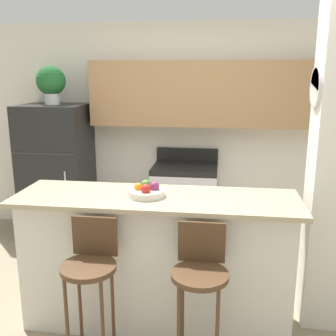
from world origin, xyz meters
TOP-DOWN VIEW (x-y plane):
  - ground_plane at (0.00, 0.00)m, footprint 14.00×14.00m
  - wall_back at (0.13, 1.91)m, footprint 5.60×0.38m
  - pillar_right at (1.33, 0.22)m, footprint 0.38×0.32m
  - counter_bar at (0.00, 0.00)m, footprint 2.15×0.65m
  - refrigerator at (-1.48, 1.59)m, footprint 0.76×0.70m
  - stove_range at (0.07, 1.65)m, footprint 0.75×0.59m
  - bar_stool_left at (-0.37, -0.47)m, footprint 0.37×0.37m
  - bar_stool_right at (0.37, -0.47)m, footprint 0.37×0.37m
  - potted_plant_on_fridge at (-1.48, 1.59)m, footprint 0.33×0.33m
  - fruit_bowl at (-0.07, -0.01)m, footprint 0.28×0.28m
  - trash_bin at (-0.88, 1.36)m, footprint 0.28×0.28m

SIDE VIEW (x-z plane):
  - ground_plane at x=0.00m, z-range 0.00..0.00m
  - trash_bin at x=-0.88m, z-range 0.00..0.38m
  - stove_range at x=0.07m, z-range -0.07..1.00m
  - counter_bar at x=0.00m, z-range 0.00..1.07m
  - bar_stool_left at x=-0.37m, z-range 0.18..1.19m
  - bar_stool_right at x=0.37m, z-range 0.18..1.19m
  - refrigerator at x=-1.48m, z-range 0.00..1.61m
  - fruit_bowl at x=-0.07m, z-range 1.04..1.16m
  - pillar_right at x=1.33m, z-range 0.01..2.56m
  - wall_back at x=0.13m, z-range 0.20..2.75m
  - potted_plant_on_fridge at x=-1.48m, z-range 1.64..2.08m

